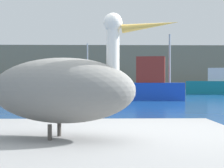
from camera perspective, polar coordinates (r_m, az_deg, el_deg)
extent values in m
cube|color=#7F755B|center=(64.20, -0.90, 2.67)|extent=(140.00, 10.70, 7.00)
ellipsoid|color=gray|center=(2.58, -8.05, -1.03)|extent=(1.17, 0.76, 0.47)
cylinder|color=white|center=(2.47, 0.14, 4.75)|extent=(0.09, 0.09, 0.36)
sphere|color=white|center=(2.50, 0.14, 9.81)|extent=(0.13, 0.13, 0.13)
cone|color=gold|center=(2.45, 6.12, 9.27)|extent=(0.39, 0.15, 0.09)
cylinder|color=#4C4742|center=(2.70, -8.42, -7.09)|extent=(0.03, 0.03, 0.11)
cylinder|color=#4C4742|center=(2.54, -9.91, -7.61)|extent=(0.03, 0.03, 0.11)
cube|color=orange|center=(32.08, -6.76, -0.40)|extent=(5.37, 1.87, 1.35)
cube|color=#2D333D|center=(32.09, -6.82, 1.91)|extent=(1.87, 1.47, 1.23)
cylinder|color=#B2B2B2|center=(31.92, -3.94, 3.65)|extent=(0.12, 0.12, 3.16)
cylinder|color=#3F382D|center=(31.80, -2.23, 1.44)|extent=(0.10, 0.10, 0.70)
cube|color=silver|center=(33.42, 17.25, 1.45)|extent=(2.90, 2.79, 1.16)
cube|color=blue|center=(22.72, 5.66, -1.17)|extent=(4.86, 2.34, 1.09)
cube|color=maroon|center=(22.70, 6.22, 2.28)|extent=(1.94, 1.41, 1.64)
cylinder|color=#B2B2B2|center=(22.68, 9.20, 4.05)|extent=(0.12, 0.12, 3.05)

